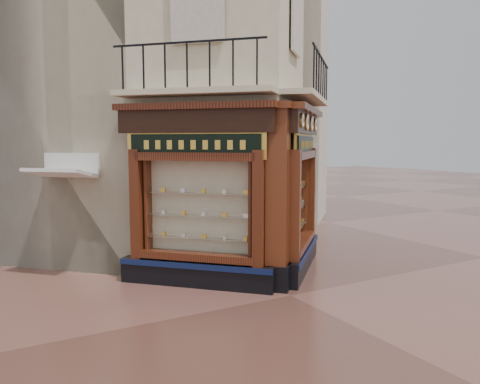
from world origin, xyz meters
TOP-DOWN VIEW (x-y plane):
  - ground at (0.00, 0.00)m, footprint 80.00×80.00m
  - main_building at (0.00, 6.16)m, footprint 11.31×11.31m
  - neighbour_left at (-2.47, 8.63)m, footprint 11.31×11.31m
  - neighbour_right at (2.47, 8.63)m, footprint 11.31×11.31m
  - shopfront_left at (-1.41, 1.57)m, footprint 2.86×2.86m
  - shopfront_right at (1.41, 1.57)m, footprint 2.86×2.86m
  - corner_pilaster at (0.00, 0.50)m, footprint 0.85×0.85m
  - balcony at (0.00, 1.49)m, footprint 5.94×2.97m
  - clock_a at (0.62, 0.52)m, footprint 0.26×0.26m
  - clock_b at (1.16, 1.06)m, footprint 0.31×0.31m
  - clock_c at (1.79, 1.69)m, footprint 0.31×0.31m
  - clock_d at (2.37, 2.27)m, footprint 0.28×0.28m
  - awning at (-3.87, 3.66)m, footprint 1.65×1.65m
  - signboard_left at (-1.46, 1.51)m, footprint 2.27×2.27m
  - signboard_right at (1.46, 1.51)m, footprint 2.02×2.02m

SIDE VIEW (x-z plane):
  - ground at x=0.00m, z-range 0.00..0.00m
  - awning at x=-3.87m, z-range -0.13..0.13m
  - corner_pilaster at x=0.00m, z-range -0.04..3.94m
  - shopfront_left at x=-1.41m, z-range -0.01..3.97m
  - shopfront_right at x=1.41m, z-range -0.01..3.97m
  - signboard_left at x=-1.46m, z-range 2.80..3.40m
  - signboard_right at x=1.46m, z-range 2.83..3.37m
  - clock_c at x=1.79m, z-range 3.43..3.81m
  - clock_d at x=2.37m, z-range 3.45..3.79m
  - clock_a at x=0.62m, z-range 3.46..3.78m
  - clock_b at x=1.16m, z-range 3.43..3.81m
  - balcony at x=0.00m, z-range 3.70..4.73m
  - neighbour_left at x=-2.47m, z-range 0.00..11.00m
  - neighbour_right at x=2.47m, z-range 0.00..11.00m
  - main_building at x=0.00m, z-range 0.00..12.00m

